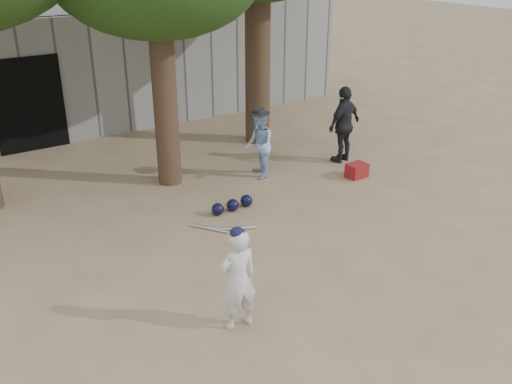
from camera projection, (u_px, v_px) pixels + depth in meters
ground at (260, 283)px, 8.39m from camera, size 70.00×70.00×0.00m
boy_player at (238, 280)px, 7.18m from camera, size 0.54×0.37×1.41m
spectator_blue at (259, 145)px, 11.84m from camera, size 0.76×0.84×1.42m
spectator_dark at (344, 124)px, 12.65m from camera, size 1.07×0.62×1.72m
red_bag at (357, 170)px, 12.05m from camera, size 0.43×0.34×0.30m
back_building at (48, 64)px, 15.61m from camera, size 16.00×5.24×3.00m
helmet_row at (232, 205)px, 10.58m from camera, size 0.87×0.25×0.23m
bat_pile at (223, 228)px, 9.90m from camera, size 0.92×0.74×0.06m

